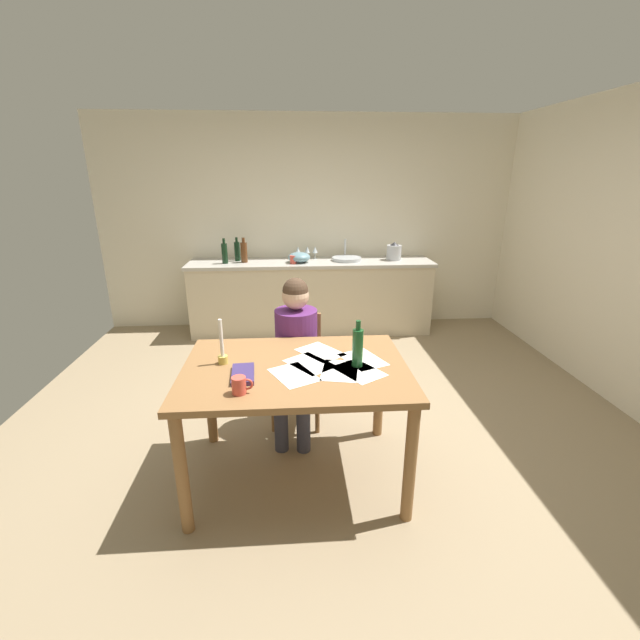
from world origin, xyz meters
TOP-DOWN VIEW (x-y plane):
  - ground_plane at (0.00, 0.00)m, footprint 5.20×5.20m
  - wall_back at (0.00, 2.60)m, footprint 5.20×0.12m
  - kitchen_counter at (0.00, 2.24)m, footprint 2.97×0.64m
  - dining_table at (-0.23, -0.54)m, footprint 1.37×0.98m
  - chair_at_table at (-0.21, 0.19)m, footprint 0.44×0.44m
  - person_seated at (-0.23, 0.05)m, footprint 0.37×0.61m
  - coffee_mug at (-0.53, -0.85)m, footprint 0.12×0.08m
  - candlestick at (-0.68, -0.46)m, footprint 0.06×0.06m
  - book_magazine at (-0.54, -0.65)m, footprint 0.15×0.26m
  - paper_letter at (0.14, -0.63)m, footprint 0.34×0.36m
  - paper_bill at (0.19, -0.47)m, footprint 0.31×0.36m
  - paper_envelope at (-0.06, -0.33)m, footprint 0.35×0.36m
  - paper_receipt at (-0.14, -0.50)m, footprint 0.35×0.36m
  - paper_notice at (-0.24, -0.65)m, footprint 0.32×0.36m
  - paper_flyer at (0.03, -0.62)m, footprint 0.26×0.33m
  - wine_bottle_on_table at (0.14, -0.56)m, footprint 0.07×0.07m
  - sink_unit at (0.44, 2.24)m, footprint 0.36×0.36m
  - bottle_oil at (-1.03, 2.16)m, footprint 0.07×0.07m
  - bottle_vinegar at (-0.90, 2.31)m, footprint 0.07×0.07m
  - bottle_wine_red at (-0.80, 2.21)m, footprint 0.08×0.08m
  - mixing_bowl at (-0.15, 2.17)m, footprint 0.27×0.27m
  - stovetop_kettle at (1.03, 2.24)m, footprint 0.18×0.18m
  - wine_glass_near_sink at (0.06, 2.39)m, footprint 0.07×0.07m
  - wine_glass_by_kettle at (-0.04, 2.39)m, footprint 0.07×0.07m
  - wine_glass_back_left at (-0.15, 2.39)m, footprint 0.07×0.07m
  - teacup_on_counter at (-0.22, 2.09)m, footprint 0.11×0.08m

SIDE VIEW (x-z plane):
  - ground_plane at x=0.00m, z-range -0.04..0.00m
  - kitchen_counter at x=0.00m, z-range 0.00..0.90m
  - chair_at_table at x=-0.21m, z-range 0.05..0.91m
  - person_seated at x=-0.23m, z-range 0.08..1.28m
  - dining_table at x=-0.23m, z-range 0.29..1.09m
  - paper_letter at x=0.14m, z-range 0.80..0.80m
  - paper_bill at x=0.19m, z-range 0.80..0.80m
  - paper_envelope at x=-0.06m, z-range 0.80..0.80m
  - paper_receipt at x=-0.14m, z-range 0.80..0.80m
  - paper_notice at x=-0.24m, z-range 0.80..0.80m
  - paper_flyer at x=0.03m, z-range 0.80..0.80m
  - book_magazine at x=-0.54m, z-range 0.80..0.82m
  - coffee_mug at x=-0.53m, z-range 0.80..0.89m
  - candlestick at x=-0.68m, z-range 0.73..1.02m
  - wine_bottle_on_table at x=0.14m, z-range 0.77..1.07m
  - sink_unit at x=0.44m, z-range 0.80..1.04m
  - teacup_on_counter at x=-0.22m, z-range 0.90..1.00m
  - mixing_bowl at x=-0.15m, z-range 0.90..1.02m
  - stovetop_kettle at x=1.03m, z-range 0.89..1.11m
  - wine_glass_near_sink at x=0.06m, z-range 0.93..1.09m
  - wine_glass_by_kettle at x=-0.04m, z-range 0.93..1.09m
  - wine_glass_back_left at x=-0.15m, z-range 0.93..1.09m
  - bottle_vinegar at x=-0.90m, z-range 0.88..1.16m
  - bottle_oil at x=-1.03m, z-range 0.88..1.17m
  - bottle_wine_red at x=-0.80m, z-range 0.88..1.17m
  - wall_back at x=0.00m, z-range 0.00..2.60m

